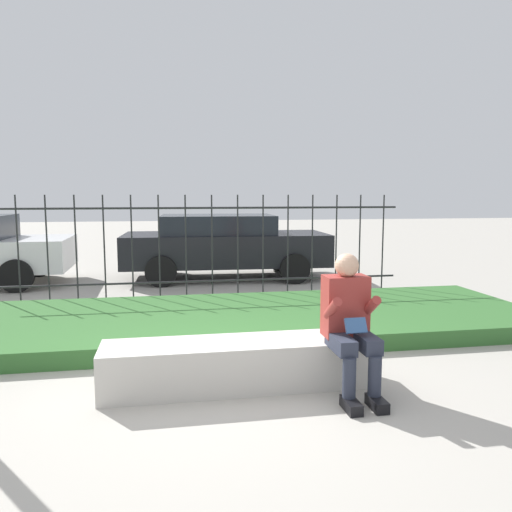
# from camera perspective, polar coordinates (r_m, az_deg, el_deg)

# --- Properties ---
(ground_plane) EXTENTS (60.00, 60.00, 0.00)m
(ground_plane) POSITION_cam_1_polar(r_m,az_deg,el_deg) (4.67, -3.34, -14.72)
(ground_plane) COLOR #A8A399
(stone_bench) EXTENTS (2.38, 0.55, 0.42)m
(stone_bench) POSITION_cam_1_polar(r_m,az_deg,el_deg) (4.61, -2.30, -12.52)
(stone_bench) COLOR beige
(stone_bench) RESTS_ON ground_plane
(person_seated_reader) EXTENTS (0.42, 0.73, 1.22)m
(person_seated_reader) POSITION_cam_1_polar(r_m,az_deg,el_deg) (4.42, 10.62, -7.12)
(person_seated_reader) COLOR black
(person_seated_reader) RESTS_ON ground_plane
(grass_berm) EXTENTS (8.67, 2.61, 0.20)m
(grass_berm) POSITION_cam_1_polar(r_m,az_deg,el_deg) (6.53, -5.48, -7.45)
(grass_berm) COLOR #33662D
(grass_berm) RESTS_ON ground_plane
(iron_fence) EXTENTS (6.67, 0.03, 1.73)m
(iron_fence) POSITION_cam_1_polar(r_m,az_deg,el_deg) (8.01, -6.53, 1.01)
(iron_fence) COLOR #232326
(iron_fence) RESTS_ON ground_plane
(car_parked_center) EXTENTS (4.23, 2.05, 1.32)m
(car_parked_center) POSITION_cam_1_polar(r_m,az_deg,el_deg) (10.39, -3.68, 1.36)
(car_parked_center) COLOR black
(car_parked_center) RESTS_ON ground_plane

